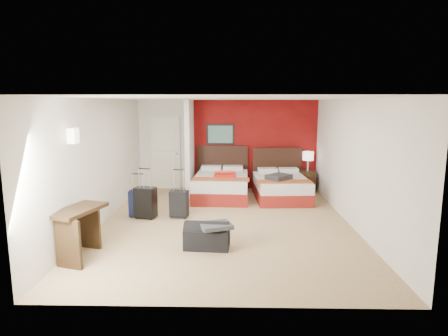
{
  "coord_description": "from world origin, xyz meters",
  "views": [
    {
      "loc": [
        0.14,
        -7.47,
        2.41
      ],
      "look_at": [
        -0.05,
        0.8,
        1.0
      ],
      "focal_mm": 30.6,
      "sensor_mm": 36.0,
      "label": 1
    }
  ],
  "objects_px": {
    "bed_right": "(281,188)",
    "suitcase_navy": "(139,204)",
    "bed_left": "(221,186)",
    "red_suitcase_open": "(225,174)",
    "suitcase_black": "(146,204)",
    "table_lamp": "(308,161)",
    "duffel_bag": "(207,237)",
    "desk": "(79,233)",
    "suitcase_charcoal": "(179,205)",
    "nightstand": "(307,181)"
  },
  "relations": [
    {
      "from": "table_lamp",
      "to": "suitcase_navy",
      "type": "bearing_deg",
      "value": -148.63
    },
    {
      "from": "nightstand",
      "to": "table_lamp",
      "type": "xyz_separation_m",
      "value": [
        0.0,
        0.0,
        0.55
      ]
    },
    {
      "from": "duffel_bag",
      "to": "desk",
      "type": "distance_m",
      "value": 2.04
    },
    {
      "from": "bed_right",
      "to": "table_lamp",
      "type": "relative_size",
      "value": 3.47
    },
    {
      "from": "bed_right",
      "to": "suitcase_black",
      "type": "bearing_deg",
      "value": -153.04
    },
    {
      "from": "bed_left",
      "to": "red_suitcase_open",
      "type": "distance_m",
      "value": 0.36
    },
    {
      "from": "suitcase_charcoal",
      "to": "duffel_bag",
      "type": "distance_m",
      "value": 1.86
    },
    {
      "from": "suitcase_black",
      "to": "desk",
      "type": "height_order",
      "value": "desk"
    },
    {
      "from": "nightstand",
      "to": "suitcase_charcoal",
      "type": "height_order",
      "value": "nightstand"
    },
    {
      "from": "bed_right",
      "to": "suitcase_navy",
      "type": "relative_size",
      "value": 3.34
    },
    {
      "from": "bed_right",
      "to": "suitcase_charcoal",
      "type": "bearing_deg",
      "value": -147.49
    },
    {
      "from": "bed_right",
      "to": "red_suitcase_open",
      "type": "xyz_separation_m",
      "value": [
        -1.42,
        0.0,
        0.35
      ]
    },
    {
      "from": "nightstand",
      "to": "table_lamp",
      "type": "distance_m",
      "value": 0.55
    },
    {
      "from": "nightstand",
      "to": "duffel_bag",
      "type": "relative_size",
      "value": 0.78
    },
    {
      "from": "red_suitcase_open",
      "to": "suitcase_navy",
      "type": "xyz_separation_m",
      "value": [
        -1.81,
        -1.66,
        -0.35
      ]
    },
    {
      "from": "suitcase_navy",
      "to": "table_lamp",
      "type": "bearing_deg",
      "value": 32.41
    },
    {
      "from": "bed_left",
      "to": "nightstand",
      "type": "distance_m",
      "value": 2.45
    },
    {
      "from": "red_suitcase_open",
      "to": "desk",
      "type": "distance_m",
      "value": 4.44
    },
    {
      "from": "red_suitcase_open",
      "to": "suitcase_black",
      "type": "xyz_separation_m",
      "value": [
        -1.64,
        -1.76,
        -0.31
      ]
    },
    {
      "from": "bed_right",
      "to": "duffel_bag",
      "type": "xyz_separation_m",
      "value": [
        -1.66,
        -3.41,
        -0.09
      ]
    },
    {
      "from": "bed_right",
      "to": "suitcase_black",
      "type": "distance_m",
      "value": 3.53
    },
    {
      "from": "suitcase_black",
      "to": "duffel_bag",
      "type": "relative_size",
      "value": 0.86
    },
    {
      "from": "suitcase_navy",
      "to": "duffel_bag",
      "type": "bearing_deg",
      "value": -47.07
    },
    {
      "from": "bed_left",
      "to": "bed_right",
      "type": "xyz_separation_m",
      "value": [
        1.52,
        -0.1,
        -0.02
      ]
    },
    {
      "from": "bed_left",
      "to": "suitcase_charcoal",
      "type": "bearing_deg",
      "value": -113.13
    },
    {
      "from": "red_suitcase_open",
      "to": "suitcase_black",
      "type": "height_order",
      "value": "red_suitcase_open"
    },
    {
      "from": "bed_left",
      "to": "table_lamp",
      "type": "bearing_deg",
      "value": 19.21
    },
    {
      "from": "suitcase_black",
      "to": "suitcase_navy",
      "type": "relative_size",
      "value": 1.17
    },
    {
      "from": "bed_left",
      "to": "suitcase_black",
      "type": "bearing_deg",
      "value": -127.43
    },
    {
      "from": "suitcase_navy",
      "to": "desk",
      "type": "bearing_deg",
      "value": -99.52
    },
    {
      "from": "red_suitcase_open",
      "to": "table_lamp",
      "type": "height_order",
      "value": "table_lamp"
    },
    {
      "from": "duffel_bag",
      "to": "red_suitcase_open",
      "type": "bearing_deg",
      "value": 90.68
    },
    {
      "from": "suitcase_charcoal",
      "to": "suitcase_navy",
      "type": "bearing_deg",
      "value": -172.27
    },
    {
      "from": "red_suitcase_open",
      "to": "bed_right",
      "type": "bearing_deg",
      "value": 5.8
    },
    {
      "from": "bed_right",
      "to": "red_suitcase_open",
      "type": "relative_size",
      "value": 2.56
    },
    {
      "from": "table_lamp",
      "to": "nightstand",
      "type": "bearing_deg",
      "value": 0.0
    },
    {
      "from": "desk",
      "to": "duffel_bag",
      "type": "bearing_deg",
      "value": 28.98
    },
    {
      "from": "table_lamp",
      "to": "suitcase_navy",
      "type": "relative_size",
      "value": 0.96
    },
    {
      "from": "nightstand",
      "to": "duffel_bag",
      "type": "bearing_deg",
      "value": -115.22
    },
    {
      "from": "bed_right",
      "to": "suitcase_black",
      "type": "height_order",
      "value": "suitcase_black"
    },
    {
      "from": "bed_right",
      "to": "duffel_bag",
      "type": "bearing_deg",
      "value": -118.92
    },
    {
      "from": "suitcase_navy",
      "to": "suitcase_charcoal",
      "type": "bearing_deg",
      "value": -0.9
    },
    {
      "from": "bed_left",
      "to": "duffel_bag",
      "type": "bearing_deg",
      "value": -90.06
    },
    {
      "from": "bed_left",
      "to": "duffel_bag",
      "type": "height_order",
      "value": "bed_left"
    },
    {
      "from": "nightstand",
      "to": "suitcase_black",
      "type": "bearing_deg",
      "value": -141.21
    },
    {
      "from": "table_lamp",
      "to": "bed_left",
      "type": "bearing_deg",
      "value": -163.01
    },
    {
      "from": "red_suitcase_open",
      "to": "nightstand",
      "type": "distance_m",
      "value": 2.41
    },
    {
      "from": "red_suitcase_open",
      "to": "nightstand",
      "type": "bearing_deg",
      "value": 25.8
    },
    {
      "from": "desk",
      "to": "nightstand",
      "type": "bearing_deg",
      "value": 62.8
    },
    {
      "from": "duffel_bag",
      "to": "suitcase_charcoal",
      "type": "bearing_deg",
      "value": 117.0
    }
  ]
}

